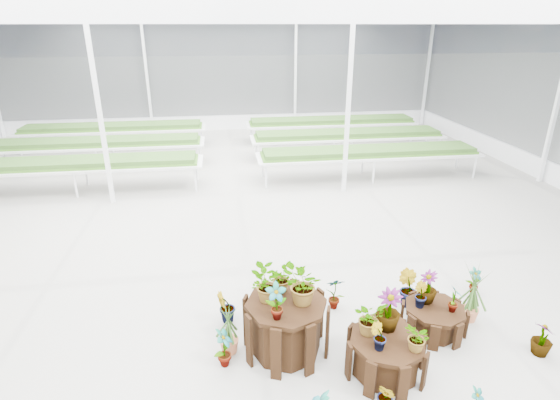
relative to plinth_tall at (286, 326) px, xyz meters
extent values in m
plane|color=gray|center=(-0.52, 1.91, -0.39)|extent=(24.00, 24.00, 0.00)
cylinder|color=black|center=(0.00, 0.00, 0.00)|extent=(1.47, 1.47, 0.77)
cylinder|color=black|center=(1.20, -0.60, -0.12)|extent=(1.05, 1.05, 0.53)
cylinder|color=black|center=(2.20, 0.10, -0.19)|extent=(1.18, 1.18, 0.40)
imported|color=#2E4E1D|center=(-0.26, 0.08, 0.63)|extent=(0.56, 0.53, 0.49)
imported|color=#2E4E1D|center=(0.21, -0.06, 0.66)|extent=(0.65, 0.66, 0.56)
imported|color=#2E4E1D|center=(-0.03, 0.31, 0.58)|extent=(0.35, 0.39, 0.38)
imported|color=#2E4E1D|center=(-0.17, -0.32, 0.64)|extent=(0.27, 0.19, 0.50)
imported|color=#2E4E1D|center=(1.00, -0.44, 0.36)|extent=(0.52, 0.50, 0.44)
imported|color=#2E4E1D|center=(1.47, -0.84, 0.32)|extent=(0.28, 0.33, 0.36)
imported|color=#2E4E1D|center=(1.27, -0.39, 0.42)|extent=(0.45, 0.45, 0.57)
imported|color=#2E4E1D|center=(1.01, -0.75, 0.32)|extent=(0.24, 0.22, 0.35)
imported|color=#2E4E1D|center=(1.98, 0.17, 0.20)|extent=(0.20, 0.23, 0.38)
imported|color=#2E4E1D|center=(2.39, -0.02, 0.23)|extent=(0.19, 0.25, 0.44)
imported|color=#2E4E1D|center=(2.12, 0.26, 0.27)|extent=(0.32, 0.32, 0.50)
imported|color=#2E4E1D|center=(-0.85, -0.20, -0.09)|extent=(0.28, 0.35, 0.58)
imported|color=#2E4E1D|center=(-0.80, 0.71, -0.12)|extent=(0.38, 0.38, 0.54)
imported|color=#2E4E1D|center=(0.99, -1.20, -0.18)|extent=(0.24, 0.27, 0.42)
imported|color=#2E4E1D|center=(3.43, -0.57, -0.14)|extent=(0.36, 0.36, 0.49)
imported|color=#2E4E1D|center=(3.32, 0.93, -0.15)|extent=(0.27, 0.21, 0.47)
imported|color=#2E4E1D|center=(2.07, 0.77, -0.09)|extent=(0.36, 0.40, 0.60)
imported|color=#2E4E1D|center=(0.91, 0.84, -0.10)|extent=(0.31, 0.22, 0.57)
imported|color=#2E4E1D|center=(-0.20, 1.10, -0.12)|extent=(0.63, 0.65, 0.54)
camera|label=1|loc=(-0.75, -4.80, 3.81)|focal=28.00mm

